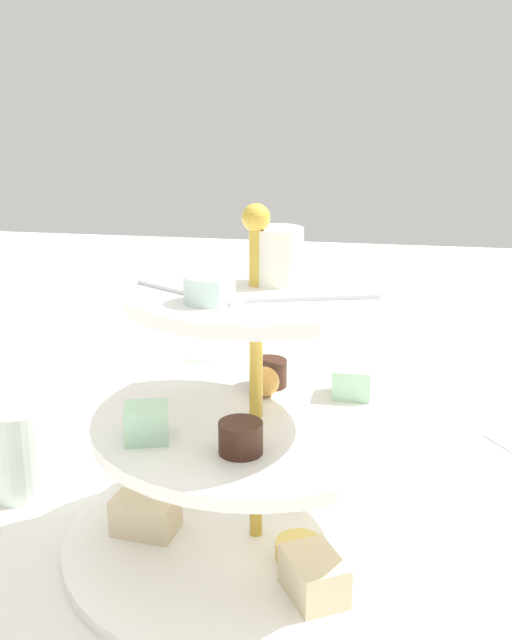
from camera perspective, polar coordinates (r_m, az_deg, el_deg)
The scene contains 5 objects.
ground_plane at distance 0.64m, azimuth 0.00°, elevation -15.92°, with size 2.40×2.40×0.00m, color silver.
tiered_serving_stand at distance 0.60m, azimuth 0.06°, elevation -9.32°, with size 0.30×0.30×0.27m.
water_glass_short_left at distance 0.85m, azimuth -3.11°, elevation -4.65°, with size 0.06×0.06×0.08m, color silver.
teacup_with_saucer at distance 0.86m, azimuth 6.14°, elevation -5.46°, with size 0.09×0.09×0.05m.
water_glass_mid_back at distance 0.73m, azimuth -16.77°, elevation -8.97°, with size 0.06×0.06×0.08m, color silver.
Camera 1 is at (0.09, -0.53, 0.35)m, focal length 44.29 mm.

